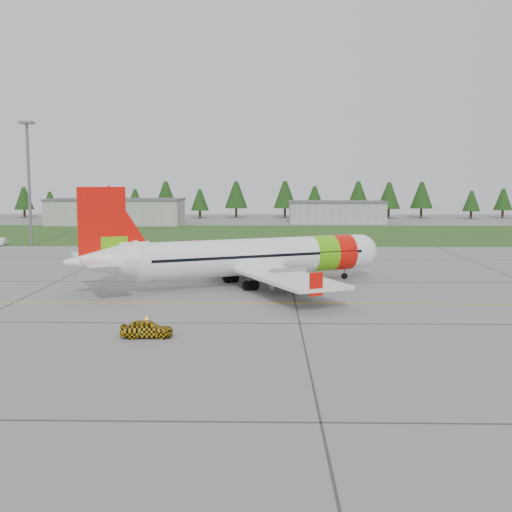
{
  "coord_description": "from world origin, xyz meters",
  "views": [
    {
      "loc": [
        7.66,
        -47.6,
        10.74
      ],
      "look_at": [
        6.38,
        15.06,
        3.38
      ],
      "focal_mm": 45.0,
      "sensor_mm": 36.0,
      "label": 1
    }
  ],
  "objects": [
    {
      "name": "floodlight_mast",
      "position": [
        -32.0,
        58.0,
        10.0
      ],
      "size": [
        0.5,
        0.5,
        20.0
      ],
      "primitive_type": "cylinder",
      "color": "slate",
      "rests_on": "ground"
    },
    {
      "name": "taxi_guideline",
      "position": [
        0.0,
        8.0,
        0.01
      ],
      "size": [
        120.0,
        0.25,
        0.02
      ],
      "primitive_type": "cube",
      "color": "gold",
      "rests_on": "ground"
    },
    {
      "name": "grass_strip",
      "position": [
        0.0,
        82.0,
        0.01
      ],
      "size": [
        320.0,
        50.0,
        0.03
      ],
      "primitive_type": "cube",
      "color": "#30561E",
      "rests_on": "ground"
    },
    {
      "name": "hangar_west",
      "position": [
        -30.0,
        110.0,
        3.0
      ],
      "size": [
        32.0,
        14.0,
        6.0
      ],
      "primitive_type": "cube",
      "color": "#A8A8A3",
      "rests_on": "ground"
    },
    {
      "name": "ground",
      "position": [
        0.0,
        0.0,
        0.0
      ],
      "size": [
        320.0,
        320.0,
        0.0
      ],
      "primitive_type": "plane",
      "color": "gray",
      "rests_on": "ground"
    },
    {
      "name": "treeline",
      "position": [
        0.0,
        138.0,
        5.0
      ],
      "size": [
        160.0,
        8.0,
        10.0
      ],
      "primitive_type": null,
      "color": "#1C3F14",
      "rests_on": "ground"
    },
    {
      "name": "follow_me_car",
      "position": [
        -0.76,
        -4.48,
        1.81
      ],
      "size": [
        1.31,
        1.52,
        3.61
      ],
      "primitive_type": "imported",
      "rotation": [
        0.0,
        0.0,
        1.63
      ],
      "color": "yellow",
      "rests_on": "ground"
    },
    {
      "name": "service_van",
      "position": [
        -37.12,
        58.12,
        1.93
      ],
      "size": [
        1.52,
        1.46,
        3.86
      ],
      "primitive_type": "imported",
      "rotation": [
        0.0,
        0.0,
        0.15
      ],
      "color": "white",
      "rests_on": "ground"
    },
    {
      "name": "hangar_east",
      "position": [
        25.0,
        118.0,
        2.6
      ],
      "size": [
        24.0,
        12.0,
        5.2
      ],
      "primitive_type": "cube",
      "color": "#A8A8A3",
      "rests_on": "ground"
    },
    {
      "name": "aircraft",
      "position": [
        5.64,
        17.71,
        2.94
      ],
      "size": [
        31.79,
        30.16,
        10.19
      ],
      "rotation": [
        0.0,
        0.0,
        0.43
      ],
      "color": "white",
      "rests_on": "ground"
    }
  ]
}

